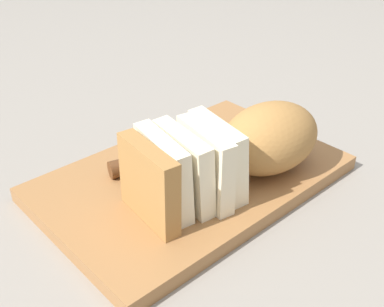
% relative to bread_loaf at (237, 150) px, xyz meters
% --- Properties ---
extents(ground_plane, '(3.00, 3.00, 0.00)m').
position_rel_bread_loaf_xyz_m(ground_plane, '(0.03, -0.06, -0.07)').
color(ground_plane, gray).
extents(cutting_board, '(0.42, 0.28, 0.02)m').
position_rel_bread_loaf_xyz_m(cutting_board, '(0.03, -0.06, -0.06)').
color(cutting_board, '#9E6B3D').
rests_on(cutting_board, ground_plane).
extents(bread_loaf, '(0.29, 0.14, 0.10)m').
position_rel_bread_loaf_xyz_m(bread_loaf, '(0.00, 0.00, 0.00)').
color(bread_loaf, '#A8753D').
rests_on(bread_loaf, cutting_board).
extents(bread_knife, '(0.28, 0.09, 0.02)m').
position_rel_bread_loaf_xyz_m(bread_knife, '(0.06, -0.10, -0.04)').
color(bread_knife, silver).
rests_on(bread_knife, cutting_board).
extents(crumb_near_knife, '(0.00, 0.00, 0.00)m').
position_rel_bread_loaf_xyz_m(crumb_near_knife, '(-0.04, -0.05, -0.05)').
color(crumb_near_knife, tan).
rests_on(crumb_near_knife, cutting_board).
extents(crumb_near_loaf, '(0.01, 0.01, 0.01)m').
position_rel_bread_loaf_xyz_m(crumb_near_loaf, '(0.06, -0.06, -0.05)').
color(crumb_near_loaf, tan).
rests_on(crumb_near_loaf, cutting_board).
extents(crumb_stray_left, '(0.00, 0.00, 0.00)m').
position_rel_bread_loaf_xyz_m(crumb_stray_left, '(0.04, -0.11, -0.05)').
color(crumb_stray_left, tan).
rests_on(crumb_stray_left, cutting_board).
extents(crumb_stray_right, '(0.01, 0.01, 0.01)m').
position_rel_bread_loaf_xyz_m(crumb_stray_right, '(0.02, -0.05, -0.05)').
color(crumb_stray_right, tan).
rests_on(crumb_stray_right, cutting_board).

